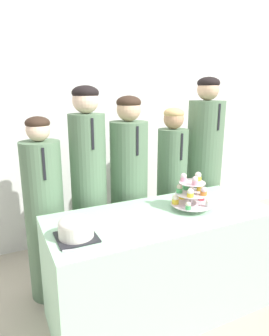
{
  "coord_description": "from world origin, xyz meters",
  "views": [
    {
      "loc": [
        -0.97,
        -1.28,
        1.55
      ],
      "look_at": [
        -0.19,
        0.36,
        1.08
      ],
      "focal_mm": 32.0,
      "sensor_mm": 36.0,
      "label": 1
    }
  ],
  "objects": [
    {
      "name": "student_1",
      "position": [
        -0.34,
        0.86,
        0.77
      ],
      "size": [
        0.27,
        0.28,
        1.59
      ],
      "color": "#567556",
      "rests_on": "ground_plane"
    },
    {
      "name": "student_4",
      "position": [
        0.75,
        0.86,
        0.79
      ],
      "size": [
        0.32,
        0.32,
        1.67
      ],
      "color": "#567556",
      "rests_on": "ground_plane"
    },
    {
      "name": "table",
      "position": [
        0.0,
        0.33,
        0.37
      ],
      "size": [
        1.53,
        0.65,
        0.75
      ],
      "color": "#A8DBB2",
      "rests_on": "ground_plane"
    },
    {
      "name": "wall_back",
      "position": [
        0.0,
        1.66,
        1.35
      ],
      "size": [
        9.0,
        0.06,
        2.7
      ],
      "color": "silver",
      "rests_on": "ground_plane"
    },
    {
      "name": "student_0",
      "position": [
        -0.68,
        0.86,
        0.65
      ],
      "size": [
        0.28,
        0.29,
        1.38
      ],
      "color": "#567556",
      "rests_on": "ground_plane"
    },
    {
      "name": "cupcake_stand",
      "position": [
        0.23,
        0.32,
        0.87
      ],
      "size": [
        0.28,
        0.28,
        0.26
      ],
      "color": "silver",
      "rests_on": "table"
    },
    {
      "name": "student_3",
      "position": [
        0.41,
        0.86,
        0.68
      ],
      "size": [
        0.26,
        0.26,
        1.41
      ],
      "color": "#567556",
      "rests_on": "ground_plane"
    },
    {
      "name": "student_2",
      "position": [
        0.0,
        0.86,
        0.72
      ],
      "size": [
        0.3,
        0.31,
        1.51
      ],
      "color": "#567556",
      "rests_on": "ground_plane"
    },
    {
      "name": "cake_knife",
      "position": [
        -0.62,
        0.1,
        0.75
      ],
      "size": [
        0.29,
        0.09,
        0.01
      ],
      "rotation": [
        0.0,
        0.0,
        -0.26
      ],
      "color": "silver",
      "rests_on": "table"
    },
    {
      "name": "round_cake",
      "position": [
        -0.61,
        0.24,
        0.81
      ],
      "size": [
        0.22,
        0.22,
        0.13
      ],
      "color": "#232328",
      "rests_on": "table"
    }
  ]
}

